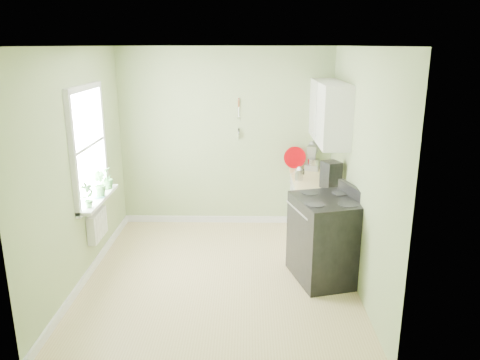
{
  "coord_description": "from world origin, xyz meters",
  "views": [
    {
      "loc": [
        0.34,
        -5.17,
        2.71
      ],
      "look_at": [
        0.24,
        0.55,
        1.06
      ],
      "focal_mm": 35.0,
      "sensor_mm": 36.0,
      "label": 1
    }
  ],
  "objects_px": {
    "coffee_maker": "(331,176)",
    "kettle": "(299,173)",
    "stand_mixer": "(313,158)",
    "stove": "(327,238)"
  },
  "relations": [
    {
      "from": "stand_mixer",
      "to": "coffee_maker",
      "type": "distance_m",
      "value": 1.01
    },
    {
      "from": "stove",
      "to": "stand_mixer",
      "type": "distance_m",
      "value": 1.82
    },
    {
      "from": "stove",
      "to": "kettle",
      "type": "xyz_separation_m",
      "value": [
        -0.23,
        1.1,
        0.5
      ]
    },
    {
      "from": "coffee_maker",
      "to": "stand_mixer",
      "type": "bearing_deg",
      "value": 95.59
    },
    {
      "from": "stand_mixer",
      "to": "coffee_maker",
      "type": "relative_size",
      "value": 1.13
    },
    {
      "from": "coffee_maker",
      "to": "kettle",
      "type": "bearing_deg",
      "value": 134.58
    },
    {
      "from": "kettle",
      "to": "coffee_maker",
      "type": "distance_m",
      "value": 0.53
    },
    {
      "from": "kettle",
      "to": "coffee_maker",
      "type": "height_order",
      "value": "coffee_maker"
    },
    {
      "from": "coffee_maker",
      "to": "stove",
      "type": "bearing_deg",
      "value": -100.95
    },
    {
      "from": "stove",
      "to": "stand_mixer",
      "type": "height_order",
      "value": "stand_mixer"
    }
  ]
}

